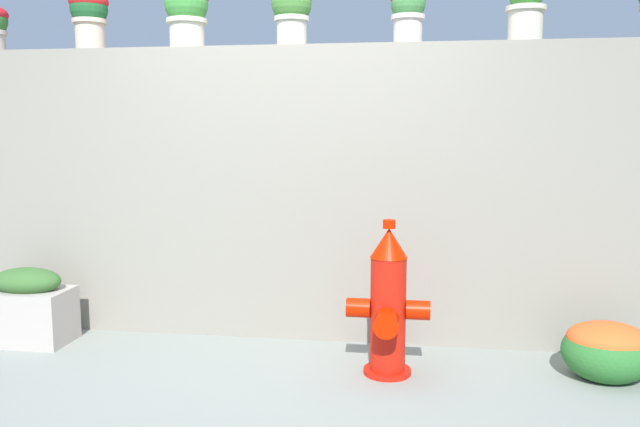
% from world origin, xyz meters
% --- Properties ---
extents(ground_plane, '(24.00, 24.00, 0.00)m').
position_xyz_m(ground_plane, '(0.00, 0.00, 0.00)').
color(ground_plane, gray).
extents(stone_wall, '(5.23, 0.38, 2.00)m').
position_xyz_m(stone_wall, '(0.00, 1.14, 1.00)').
color(stone_wall, gray).
rests_on(stone_wall, ground).
extents(potted_plant_1, '(0.28, 0.28, 0.43)m').
position_xyz_m(potted_plant_1, '(-1.49, 1.16, 2.26)').
color(potted_plant_1, beige).
rests_on(potted_plant_1, stone_wall).
extents(potted_plant_2, '(0.31, 0.31, 0.45)m').
position_xyz_m(potted_plant_2, '(-0.75, 1.11, 2.27)').
color(potted_plant_2, beige).
rests_on(potted_plant_2, stone_wall).
extents(potted_plant_3, '(0.29, 0.29, 0.42)m').
position_xyz_m(potted_plant_3, '(-0.02, 1.13, 2.26)').
color(potted_plant_3, beige).
rests_on(potted_plant_3, stone_wall).
extents(potted_plant_4, '(0.24, 0.24, 0.39)m').
position_xyz_m(potted_plant_4, '(0.76, 1.16, 2.23)').
color(potted_plant_4, beige).
rests_on(potted_plant_4, stone_wall).
extents(potted_plant_5, '(0.25, 0.25, 0.42)m').
position_xyz_m(potted_plant_5, '(1.51, 1.11, 2.24)').
color(potted_plant_5, beige).
rests_on(potted_plant_5, stone_wall).
extents(fire_hydrant, '(0.49, 0.40, 0.93)m').
position_xyz_m(fire_hydrant, '(0.69, 0.41, 0.42)').
color(fire_hydrant, red).
rests_on(fire_hydrant, ground).
extents(flower_bush_left, '(0.51, 0.46, 0.35)m').
position_xyz_m(flower_bush_left, '(1.96, 0.53, 0.18)').
color(flower_bush_left, '#2C6E2D').
rests_on(flower_bush_left, ground).
extents(planter_box, '(0.56, 0.35, 0.52)m').
position_xyz_m(planter_box, '(-1.75, 0.63, 0.25)').
color(planter_box, '#ACA29A').
rests_on(planter_box, ground).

